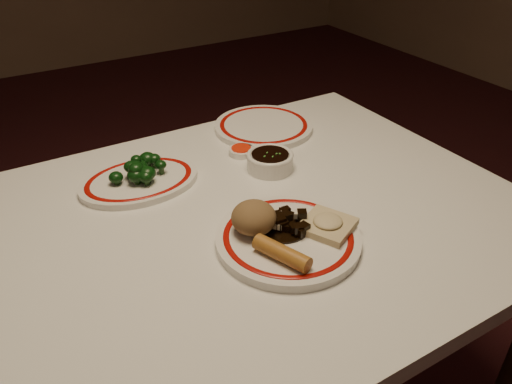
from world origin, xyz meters
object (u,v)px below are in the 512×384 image
(soy_bowl, at_px, (270,162))
(stirfry_heap, at_px, (283,222))
(main_plate, at_px, (288,238))
(rice_mound, at_px, (254,218))
(fried_wonton, at_px, (328,224))
(broccoli_plate, at_px, (139,181))
(dining_table, at_px, (242,250))
(broccoli_pile, at_px, (140,169))
(spring_roll, at_px, (282,253))

(soy_bowl, bearing_deg, stirfry_heap, -116.55)
(main_plate, bearing_deg, rice_mound, 137.09)
(fried_wonton, xyz_separation_m, broccoli_plate, (-0.25, 0.37, -0.02))
(rice_mound, xyz_separation_m, broccoli_plate, (-0.12, 0.31, -0.04))
(dining_table, relative_size, soy_bowl, 10.94)
(dining_table, relative_size, fried_wonton, 9.61)
(main_plate, bearing_deg, dining_table, 105.31)
(main_plate, height_order, soy_bowl, soy_bowl)
(main_plate, height_order, broccoli_pile, broccoli_pile)
(rice_mound, relative_size, soy_bowl, 0.79)
(broccoli_pile, relative_size, soy_bowl, 1.21)
(stirfry_heap, bearing_deg, main_plate, -102.13)
(fried_wonton, bearing_deg, stirfry_heap, 145.34)
(soy_bowl, bearing_deg, fried_wonton, -98.86)
(main_plate, height_order, spring_roll, spring_roll)
(dining_table, height_order, spring_roll, spring_roll)
(rice_mound, xyz_separation_m, broccoli_pile, (-0.12, 0.31, -0.01))
(rice_mound, xyz_separation_m, soy_bowl, (0.17, 0.21, -0.03))
(fried_wonton, distance_m, stirfry_heap, 0.09)
(stirfry_heap, relative_size, broccoli_plate, 0.39)
(broccoli_pile, bearing_deg, stirfry_heap, -62.07)
(dining_table, height_order, main_plate, main_plate)
(main_plate, distance_m, broccoli_plate, 0.39)
(rice_mound, xyz_separation_m, fried_wonton, (0.13, -0.07, -0.02))
(spring_roll, relative_size, soy_bowl, 1.02)
(stirfry_heap, bearing_deg, soy_bowl, 63.45)
(main_plate, distance_m, rice_mound, 0.08)
(rice_mound, height_order, soy_bowl, rice_mound)
(stirfry_heap, bearing_deg, broccoli_plate, 118.81)
(fried_wonton, height_order, broccoli_plate, fried_wonton)
(spring_roll, bearing_deg, broccoli_pile, 85.02)
(rice_mound, relative_size, broccoli_pile, 0.66)
(rice_mound, xyz_separation_m, spring_roll, (-0.00, -0.10, -0.02))
(rice_mound, distance_m, stirfry_heap, 0.06)
(spring_roll, xyz_separation_m, stirfry_heap, (0.06, 0.08, -0.00))
(broccoli_pile, bearing_deg, rice_mound, -69.18)
(main_plate, height_order, stirfry_heap, stirfry_heap)
(broccoli_plate, bearing_deg, stirfry_heap, -61.19)
(soy_bowl, bearing_deg, dining_table, -139.21)
(stirfry_heap, bearing_deg, spring_roll, -124.38)
(fried_wonton, xyz_separation_m, broccoli_pile, (-0.24, 0.37, 0.01))
(dining_table, relative_size, spring_roll, 10.71)
(spring_roll, height_order, broccoli_plate, spring_roll)
(spring_roll, relative_size, fried_wonton, 0.90)
(broccoli_plate, height_order, soy_bowl, soy_bowl)
(main_plate, relative_size, broccoli_pile, 2.68)
(broccoli_plate, bearing_deg, dining_table, -58.77)
(fried_wonton, bearing_deg, spring_roll, -165.70)
(dining_table, distance_m, soy_bowl, 0.23)
(rice_mound, relative_size, fried_wonton, 0.70)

